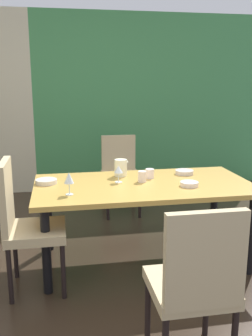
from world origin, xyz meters
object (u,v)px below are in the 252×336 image
cup_west (142,176)px  wine_glass_front (118,170)px  serving_bowl_corner (46,181)px  serving_bowl_near_window (184,172)px  serving_bowl_right (189,184)px  chair_left_near (24,220)px  dining_table (143,192)px  chair_head_near (195,281)px  pitcher_east (121,168)px  wine_glass_rear (69,178)px  chair_head_far (120,169)px  cup_center (150,174)px

cup_west → wine_glass_front: bearing=173.6°
serving_bowl_corner → cup_west: cup_west is taller
serving_bowl_corner → serving_bowl_near_window: bearing=4.8°
serving_bowl_right → wine_glass_front: bearing=158.3°
cup_west → chair_left_near: bearing=-160.9°
serving_bowl_corner → cup_west: 0.83m
dining_table → chair_head_near: (-0.02, -1.33, -0.10)m
chair_head_near → serving_bowl_near_window: size_ratio=5.71×
cup_west → pitcher_east: pitcher_east is taller
cup_west → serving_bowl_corner: bearing=173.7°
serving_bowl_near_window → cup_west: bearing=-156.4°
chair_head_near → wine_glass_rear: (-0.62, 1.12, 0.30)m
chair_left_near → chair_head_far: size_ratio=1.10×
serving_bowl_right → serving_bowl_near_window: bearing=76.8°
serving_bowl_near_window → pitcher_east: 0.61m
wine_glass_rear → chair_head_near: bearing=-61.0°
serving_bowl_corner → cup_center: bearing=1.2°
cup_west → wine_glass_rear: bearing=-157.4°
dining_table → cup_west: 0.13m
dining_table → cup_west: cup_west is taller
wine_glass_front → serving_bowl_near_window: 0.69m
chair_head_far → serving_bowl_corner: chair_head_far is taller
chair_left_near → wine_glass_front: chair_left_near is taller
chair_head_near → wine_glass_rear: 1.31m
serving_bowl_right → pitcher_east: 0.68m
dining_table → wine_glass_rear: (-0.64, -0.22, 0.21)m
pitcher_east → chair_head_far: bearing=81.0°
cup_west → pitcher_east: 0.28m
chair_head_far → wine_glass_rear: 1.71m
serving_bowl_near_window → pitcher_east: bearing=176.2°
serving_bowl_near_window → serving_bowl_corner: same height
chair_left_near → cup_west: bearing=109.1°
wine_glass_rear → cup_west: bearing=22.6°
dining_table → pitcher_east: (-0.15, 0.29, 0.16)m
wine_glass_front → cup_center: 0.32m
chair_left_near → pitcher_east: chair_left_near is taller
wine_glass_front → wine_glass_rear: bearing=-146.4°
dining_table → serving_bowl_right: 0.40m
chair_head_far → cup_west: size_ratio=9.73×
serving_bowl_near_window → dining_table: bearing=-151.4°
chair_left_near → serving_bowl_corner: size_ratio=5.59×
serving_bowl_right → serving_bowl_corner: size_ratio=0.84×
chair_left_near → cup_center: 1.19m
wine_glass_front → serving_bowl_right: size_ratio=0.96×
dining_table → wine_glass_rear: wine_glass_rear is taller
serving_bowl_right → pitcher_east: bearing=139.1°
cup_center → pitcher_east: 0.28m
pitcher_east → cup_center: bearing=-27.7°
serving_bowl_right → serving_bowl_near_window: serving_bowl_near_window is taller
serving_bowl_near_window → pitcher_east: (-0.60, 0.04, 0.06)m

